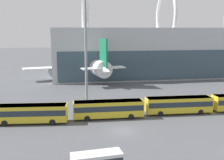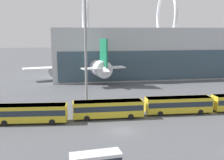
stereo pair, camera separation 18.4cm
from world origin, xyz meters
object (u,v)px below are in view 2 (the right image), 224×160
at_px(shuttle_bus_1, 30,112).
at_px(shuttle_bus_3, 178,104).
at_px(shuttle_bus_2, 108,108).
at_px(airliner_at_gate_far, 87,63).

height_order(shuttle_bus_1, shuttle_bus_3, same).
relative_size(shuttle_bus_1, shuttle_bus_2, 1.01).
distance_m(shuttle_bus_2, shuttle_bus_3, 13.32).
bearing_deg(shuttle_bus_1, shuttle_bus_2, 7.64).
relative_size(airliner_at_gate_far, shuttle_bus_2, 3.50).
relative_size(shuttle_bus_2, shuttle_bus_3, 1.00).
height_order(airliner_at_gate_far, shuttle_bus_3, airliner_at_gate_far).
xyz_separation_m(airliner_at_gate_far, shuttle_bus_2, (0.16, -44.18, -2.80)).
bearing_deg(shuttle_bus_3, airliner_at_gate_far, 109.46).
xyz_separation_m(airliner_at_gate_far, shuttle_bus_3, (13.47, -43.64, -2.80)).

